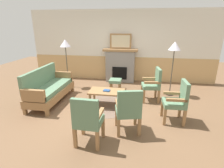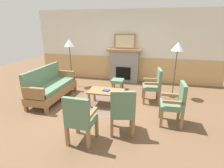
% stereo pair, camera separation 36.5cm
% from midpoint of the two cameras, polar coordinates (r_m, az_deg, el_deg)
% --- Properties ---
extents(ground_plane, '(14.00, 14.00, 0.00)m').
position_cam_midpoint_polar(ground_plane, '(4.85, 1.19, -7.49)').
color(ground_plane, brown).
extents(wall_back, '(7.20, 0.14, 2.70)m').
position_cam_midpoint_polar(wall_back, '(6.96, 6.01, 11.79)').
color(wall_back, silver).
rests_on(wall_back, ground_plane).
extents(fireplace, '(1.30, 0.44, 1.28)m').
position_cam_midpoint_polar(fireplace, '(6.83, 5.53, 6.07)').
color(fireplace, gray).
rests_on(fireplace, ground_plane).
extents(framed_picture, '(0.80, 0.04, 0.56)m').
position_cam_midpoint_polar(framed_picture, '(6.69, 5.78, 13.67)').
color(framed_picture, olive).
rests_on(framed_picture, fireplace).
extents(couch, '(0.70, 1.80, 0.98)m').
position_cam_midpoint_polar(couch, '(5.43, -17.43, -0.93)').
color(couch, olive).
rests_on(couch, ground_plane).
extents(coffee_table, '(0.96, 0.56, 0.44)m').
position_cam_midpoint_polar(coffee_table, '(4.79, 0.27, -2.80)').
color(coffee_table, olive).
rests_on(coffee_table, ground_plane).
extents(round_rug, '(1.48, 1.48, 0.01)m').
position_cam_midpoint_polar(round_rug, '(4.94, 0.27, -6.92)').
color(round_rug, brown).
rests_on(round_rug, ground_plane).
extents(book_on_table, '(0.19, 0.16, 0.03)m').
position_cam_midpoint_polar(book_on_table, '(4.75, 0.21, -2.11)').
color(book_on_table, navy).
rests_on(book_on_table, coffee_table).
extents(footstool, '(0.40, 0.40, 0.36)m').
position_cam_midpoint_polar(footstool, '(6.04, 3.61, 0.79)').
color(footstool, olive).
rests_on(footstool, ground_plane).
extents(armchair_near_fireplace, '(0.54, 0.54, 0.98)m').
position_cam_midpoint_polar(armchair_near_fireplace, '(5.17, 15.57, -0.07)').
color(armchair_near_fireplace, olive).
rests_on(armchair_near_fireplace, ground_plane).
extents(armchair_by_window_left, '(0.50, 0.50, 0.98)m').
position_cam_midpoint_polar(armchair_by_window_left, '(4.16, 22.37, -5.47)').
color(armchair_by_window_left, olive).
rests_on(armchair_by_window_left, ground_plane).
extents(armchair_front_left, '(0.49, 0.49, 0.98)m').
position_cam_midpoint_polar(armchair_front_left, '(3.26, -7.23, -10.95)').
color(armchair_front_left, olive).
rests_on(armchair_front_left, ground_plane).
extents(armchair_front_center, '(0.58, 0.58, 0.98)m').
position_cam_midpoint_polar(armchair_front_center, '(3.55, 6.42, -8.35)').
color(armchair_front_center, olive).
rests_on(armchair_front_center, ground_plane).
extents(floor_lamp_by_couch, '(0.36, 0.36, 1.68)m').
position_cam_midpoint_polar(floor_lamp_by_couch, '(6.35, -12.11, 12.09)').
color(floor_lamp_by_couch, '#332D28').
rests_on(floor_lamp_by_couch, ground_plane).
extents(floor_lamp_by_chairs, '(0.36, 0.36, 1.68)m').
position_cam_midpoint_polar(floor_lamp_by_chairs, '(5.55, 22.40, 10.19)').
color(floor_lamp_by_chairs, '#332D28').
rests_on(floor_lamp_by_chairs, ground_plane).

